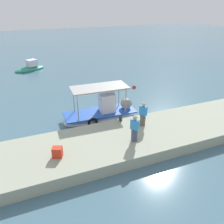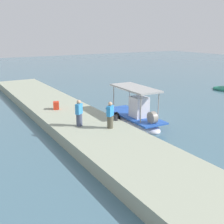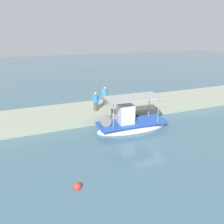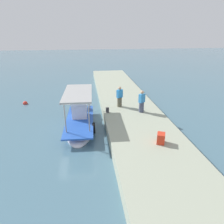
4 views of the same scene
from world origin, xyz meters
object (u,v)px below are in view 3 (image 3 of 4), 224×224
Objects in this scene: fisherman_near_bollard at (105,96)px; marker_buoy at (77,187)px; main_fishing_boat at (131,124)px; cargo_crate at (147,97)px; fisherman_by_crate at (96,102)px; mooring_bollard at (113,111)px.

marker_buoy is (4.96, 9.67, -1.38)m from fisherman_near_bollard.
main_fishing_boat is 3.44× the size of fisherman_near_bollard.
marker_buoy is (9.42, 9.54, -0.92)m from cargo_crate.
fisherman_by_crate is 2.84× the size of cargo_crate.
fisherman_near_bollard is at bearing -84.40° from main_fishing_boat.
marker_buoy is at bearing 66.29° from fisherman_by_crate.
fisherman_near_bollard is (0.44, -4.54, 1.00)m from main_fishing_boat.
main_fishing_boat is 9.86× the size of cargo_crate.
marker_buoy is at bearing 45.34° from cargo_crate.
cargo_crate is at bearing 178.24° from fisherman_near_bollard.
fisherman_near_bollard reaches higher than marker_buoy.
fisherman_by_crate is at bearing 12.45° from cargo_crate.
main_fishing_boat is 3.48× the size of fisherman_by_crate.
fisherman_near_bollard reaches higher than mooring_bollard.
cargo_crate is (-4.01, -4.40, 0.54)m from main_fishing_boat.
fisherman_near_bollard is 2.58m from mooring_bollard.
main_fishing_boat is at bearing 108.35° from mooring_bollard.
fisherman_by_crate is 1.65m from mooring_bollard.
cargo_crate is at bearing -134.66° from marker_buoy.
mooring_bollard is at bearing -123.45° from marker_buoy.
main_fishing_boat is at bearing 119.72° from fisherman_by_crate.
mooring_bollard is 8.63m from marker_buoy.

